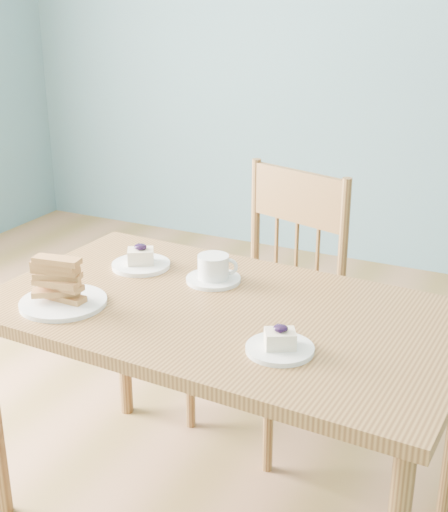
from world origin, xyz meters
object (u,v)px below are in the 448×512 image
object	(u,v)px
dining_table	(224,330)
coffee_cup	(214,270)
cheesecake_plate_near	(280,345)
dining_chair	(270,304)
cheesecake_plate_far	(141,261)
biscotti_plate	(62,288)

from	to	relation	value
dining_table	coffee_cup	world-z (taller)	coffee_cup
cheesecake_plate_near	coffee_cup	bearing A→B (deg)	136.94
dining_table	dining_chair	world-z (taller)	dining_chair
dining_chair	dining_table	bearing A→B (deg)	-64.46
cheesecake_plate_far	biscotti_plate	bearing A→B (deg)	-97.16
coffee_cup	dining_chair	bearing A→B (deg)	60.82
dining_chair	biscotti_plate	bearing A→B (deg)	-97.98
dining_table	coffee_cup	bearing A→B (deg)	127.72
dining_chair	biscotti_plate	world-z (taller)	dining_chair
dining_table	cheesecake_plate_near	distance (m)	0.29
cheesecake_plate_far	biscotti_plate	size ratio (longest dim) A/B	0.76
cheesecake_plate_near	biscotti_plate	distance (m)	0.63
dining_chair	coffee_cup	size ratio (longest dim) A/B	5.79
biscotti_plate	cheesecake_plate_near	bearing A→B (deg)	1.33
cheesecake_plate_near	biscotti_plate	world-z (taller)	biscotti_plate
coffee_cup	cheesecake_plate_far	bearing A→B (deg)	155.81
dining_chair	cheesecake_plate_far	xyz separation A→B (m)	(-0.28, -0.36, 0.23)
dining_table	dining_chair	size ratio (longest dim) A/B	1.42
dining_table	coffee_cup	distance (m)	0.21
biscotti_plate	coffee_cup	bearing A→B (deg)	48.12
dining_chair	cheesecake_plate_near	bearing A→B (deg)	-48.53
cheesecake_plate_near	biscotti_plate	size ratio (longest dim) A/B	0.69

